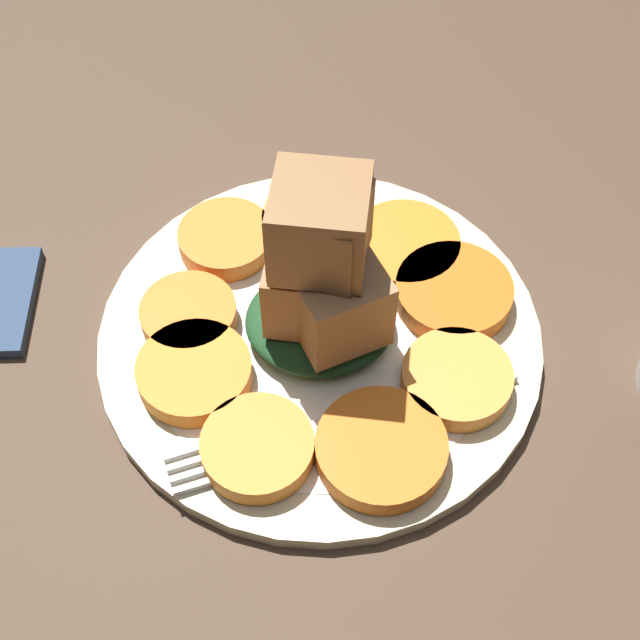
# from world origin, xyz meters

# --- Properties ---
(table_slab) EXTENTS (1.20, 1.20, 0.02)m
(table_slab) POSITION_xyz_m (0.00, 0.00, 0.01)
(table_slab) COLOR #4C3828
(table_slab) RESTS_ON ground
(plate) EXTENTS (0.25, 0.25, 0.01)m
(plate) POSITION_xyz_m (0.00, 0.00, 0.03)
(plate) COLOR beige
(plate) RESTS_ON table_slab
(carrot_slice_0) EXTENTS (0.07, 0.07, 0.01)m
(carrot_slice_0) POSITION_xyz_m (0.03, -0.08, 0.04)
(carrot_slice_0) COLOR orange
(carrot_slice_0) RESTS_ON plate
(carrot_slice_1) EXTENTS (0.06, 0.06, 0.01)m
(carrot_slice_1) POSITION_xyz_m (0.07, -0.04, 0.04)
(carrot_slice_1) COLOR #F9953A
(carrot_slice_1) RESTS_ON plate
(carrot_slice_2) EXTENTS (0.07, 0.07, 0.01)m
(carrot_slice_2) POSITION_xyz_m (0.08, 0.02, 0.04)
(carrot_slice_2) COLOR orange
(carrot_slice_2) RESTS_ON plate
(carrot_slice_3) EXTENTS (0.07, 0.07, 0.01)m
(carrot_slice_3) POSITION_xyz_m (0.05, 0.06, 0.04)
(carrot_slice_3) COLOR orange
(carrot_slice_3) RESTS_ON plate
(carrot_slice_4) EXTENTS (0.07, 0.07, 0.01)m
(carrot_slice_4) POSITION_xyz_m (-0.00, 0.08, 0.04)
(carrot_slice_4) COLOR orange
(carrot_slice_4) RESTS_ON plate
(carrot_slice_5) EXTENTS (0.06, 0.06, 0.01)m
(carrot_slice_5) POSITION_xyz_m (-0.06, 0.07, 0.04)
(carrot_slice_5) COLOR orange
(carrot_slice_5) RESTS_ON plate
(carrot_slice_6) EXTENTS (0.06, 0.06, 0.01)m
(carrot_slice_6) POSITION_xyz_m (-0.07, 0.01, 0.04)
(carrot_slice_6) COLOR orange
(carrot_slice_6) RESTS_ON plate
(carrot_slice_7) EXTENTS (0.06, 0.06, 0.01)m
(carrot_slice_7) POSITION_xyz_m (-0.07, -0.03, 0.04)
(carrot_slice_7) COLOR orange
(carrot_slice_7) RESTS_ON plate
(carrot_slice_8) EXTENTS (0.06, 0.06, 0.01)m
(carrot_slice_8) POSITION_xyz_m (-0.03, -0.08, 0.04)
(carrot_slice_8) COLOR orange
(carrot_slice_8) RESTS_ON plate
(center_pile) EXTENTS (0.08, 0.08, 0.11)m
(center_pile) POSITION_xyz_m (0.00, -0.00, 0.08)
(center_pile) COLOR #1E4723
(center_pile) RESTS_ON plate
(fork) EXTENTS (0.19, 0.07, 0.00)m
(fork) POSITION_xyz_m (0.01, -0.06, 0.03)
(fork) COLOR silver
(fork) RESTS_ON plate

